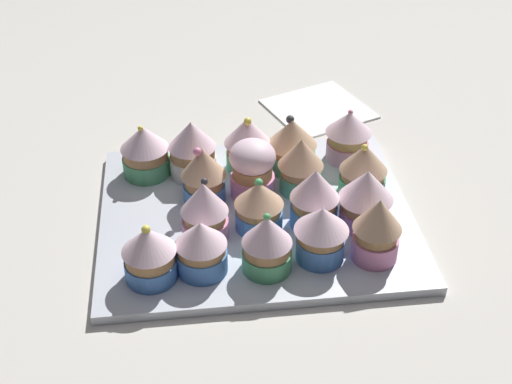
% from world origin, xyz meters
% --- Properties ---
extents(ground_plane, '(1.80, 1.80, 0.03)m').
position_xyz_m(ground_plane, '(0.00, 0.00, -0.01)').
color(ground_plane, beige).
extents(baking_tray, '(0.31, 0.38, 0.01)m').
position_xyz_m(baking_tray, '(0.00, 0.00, 0.01)').
color(baking_tray, silver).
rests_on(baking_tray, ground_plane).
extents(cupcake_0, '(0.05, 0.05, 0.08)m').
position_xyz_m(cupcake_0, '(-0.10, -0.12, 0.05)').
color(cupcake_0, pink).
rests_on(cupcake_0, baking_tray).
extents(cupcake_1, '(0.07, 0.07, 0.08)m').
position_xyz_m(cupcake_1, '(-0.04, -0.12, 0.05)').
color(cupcake_1, pink).
rests_on(cupcake_1, baking_tray).
extents(cupcake_2, '(0.06, 0.06, 0.07)m').
position_xyz_m(cupcake_2, '(0.03, -0.14, 0.05)').
color(cupcake_2, '#4C9E6B').
rests_on(cupcake_2, baking_tray).
extents(cupcake_3, '(0.06, 0.06, 0.07)m').
position_xyz_m(cupcake_3, '(0.10, -0.14, 0.05)').
color(cupcake_3, pink).
rests_on(cupcake_3, baking_tray).
extents(cupcake_4, '(0.06, 0.06, 0.07)m').
position_xyz_m(cupcake_4, '(-0.09, -0.06, 0.05)').
color(cupcake_4, '#477AC6').
rests_on(cupcake_4, baking_tray).
extents(cupcake_5, '(0.06, 0.06, 0.08)m').
position_xyz_m(cupcake_5, '(-0.03, -0.07, 0.05)').
color(cupcake_5, '#477AC6').
rests_on(cupcake_5, baking_tray).
extents(cupcake_6, '(0.06, 0.06, 0.08)m').
position_xyz_m(cupcake_6, '(0.04, -0.06, 0.05)').
color(cupcake_6, '#4C9E6B').
rests_on(cupcake_6, baking_tray).
extents(cupcake_7, '(0.07, 0.07, 0.08)m').
position_xyz_m(cupcake_7, '(0.09, -0.06, 0.05)').
color(cupcake_7, '#4C9E6B').
rests_on(cupcake_7, baking_tray).
extents(cupcake_8, '(0.06, 0.06, 0.07)m').
position_xyz_m(cupcake_8, '(-0.10, -0.00, 0.05)').
color(cupcake_8, '#4C9E6B').
rests_on(cupcake_8, baking_tray).
extents(cupcake_9, '(0.06, 0.06, 0.07)m').
position_xyz_m(cupcake_9, '(-0.03, -0.00, 0.04)').
color(cupcake_9, '#477AC6').
rests_on(cupcake_9, baking_tray).
extents(cupcake_10, '(0.06, 0.06, 0.08)m').
position_xyz_m(cupcake_10, '(0.04, 0.00, 0.05)').
color(cupcake_10, pink).
rests_on(cupcake_10, baking_tray).
extents(cupcake_11, '(0.06, 0.06, 0.08)m').
position_xyz_m(cupcake_11, '(0.10, 0.00, 0.05)').
color(cupcake_11, '#4C9E6B').
rests_on(cupcake_11, baking_tray).
extents(cupcake_12, '(0.06, 0.06, 0.07)m').
position_xyz_m(cupcake_12, '(-0.10, 0.07, 0.05)').
color(cupcake_12, '#477AC6').
rests_on(cupcake_12, baking_tray).
extents(cupcake_13, '(0.06, 0.06, 0.08)m').
position_xyz_m(cupcake_13, '(-0.04, 0.06, 0.05)').
color(cupcake_13, pink).
rests_on(cupcake_13, baking_tray).
extents(cupcake_14, '(0.06, 0.06, 0.08)m').
position_xyz_m(cupcake_14, '(0.03, 0.06, 0.05)').
color(cupcake_14, '#477AC6').
rests_on(cupcake_14, baking_tray).
extents(cupcake_15, '(0.06, 0.06, 0.08)m').
position_xyz_m(cupcake_15, '(0.09, 0.07, 0.05)').
color(cupcake_15, white).
rests_on(cupcake_15, baking_tray).
extents(cupcake_16, '(0.06, 0.06, 0.07)m').
position_xyz_m(cupcake_16, '(-0.10, 0.13, 0.05)').
color(cupcake_16, '#477AC6').
rests_on(cupcake_16, baking_tray).
extents(cupcake_17, '(0.06, 0.06, 0.07)m').
position_xyz_m(cupcake_17, '(0.10, 0.13, 0.05)').
color(cupcake_17, '#4C9E6B').
rests_on(cupcake_17, baking_tray).
extents(napkin, '(0.18, 0.18, 0.01)m').
position_xyz_m(napkin, '(0.26, -0.13, 0.00)').
color(napkin, white).
rests_on(napkin, ground_plane).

